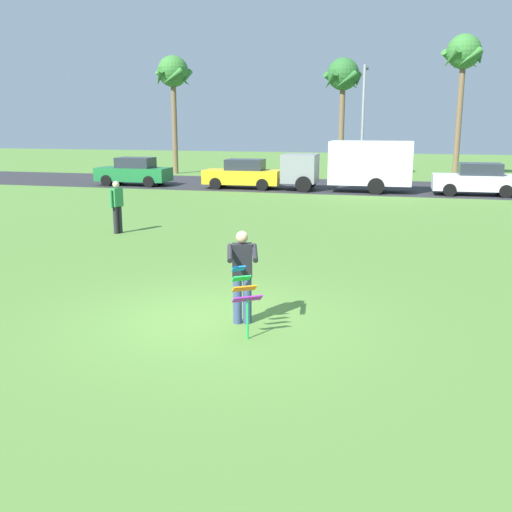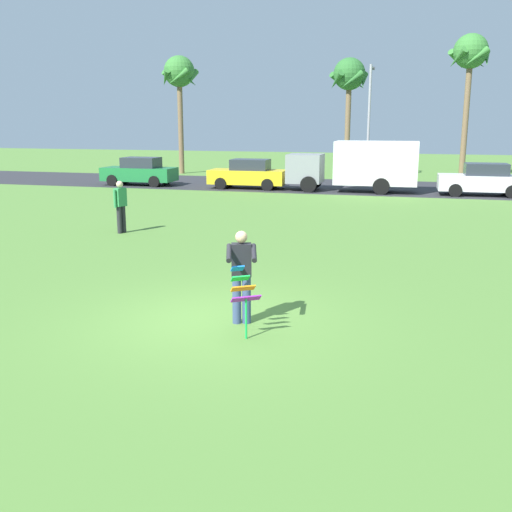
% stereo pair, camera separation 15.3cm
% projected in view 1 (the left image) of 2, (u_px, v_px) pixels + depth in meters
% --- Properties ---
extents(ground_plane, '(120.00, 120.00, 0.00)m').
position_uv_depth(ground_plane, '(214.00, 320.00, 11.12)').
color(ground_plane, '#568438').
extents(road_strip, '(120.00, 8.00, 0.01)m').
position_uv_depth(road_strip, '(347.00, 187.00, 33.58)').
color(road_strip, '#2D2D33').
rests_on(road_strip, ground).
extents(person_kite_flyer, '(0.68, 0.75, 1.73)m').
position_uv_depth(person_kite_flyer, '(242.00, 274.00, 10.73)').
color(person_kite_flyer, '#384772').
rests_on(person_kite_flyer, ground).
extents(kite_held, '(0.66, 0.73, 1.19)m').
position_uv_depth(kite_held, '(244.00, 291.00, 10.14)').
color(kite_held, blue).
rests_on(kite_held, ground).
extents(parked_car_green, '(4.21, 1.85, 1.60)m').
position_uv_depth(parked_car_green, '(134.00, 172.00, 34.07)').
color(parked_car_green, '#1E7238').
rests_on(parked_car_green, ground).
extents(parked_car_yellow, '(4.23, 1.89, 1.60)m').
position_uv_depth(parked_car_yellow, '(243.00, 174.00, 32.48)').
color(parked_car_yellow, yellow).
rests_on(parked_car_yellow, ground).
extents(parked_truck_grey_van, '(6.72, 2.17, 2.62)m').
position_uv_depth(parked_truck_grey_van, '(355.00, 165.00, 30.86)').
color(parked_truck_grey_van, gray).
rests_on(parked_truck_grey_van, ground).
extents(parked_car_white, '(4.25, 1.93, 1.60)m').
position_uv_depth(parked_car_white, '(477.00, 180.00, 29.52)').
color(parked_car_white, white).
rests_on(parked_car_white, ground).
extents(palm_tree_left_near, '(2.58, 2.71, 7.99)m').
position_uv_depth(palm_tree_left_near, '(173.00, 76.00, 40.49)').
color(palm_tree_left_near, brown).
rests_on(palm_tree_left_near, ground).
extents(palm_tree_right_near, '(2.58, 2.71, 7.71)m').
position_uv_depth(palm_tree_right_near, '(343.00, 79.00, 39.24)').
color(palm_tree_right_near, brown).
rests_on(palm_tree_right_near, ground).
extents(palm_tree_centre_far, '(2.58, 2.71, 8.86)m').
position_uv_depth(palm_tree_centre_far, '(463.00, 58.00, 36.58)').
color(palm_tree_centre_far, brown).
rests_on(palm_tree_centre_far, ground).
extents(streetlight_pole, '(0.24, 1.65, 7.00)m').
position_uv_depth(streetlight_pole, '(363.00, 115.00, 36.94)').
color(streetlight_pole, '#9E9EA3').
rests_on(streetlight_pole, ground).
extents(person_walker_near, '(0.32, 0.55, 1.73)m').
position_uv_depth(person_walker_near, '(117.00, 205.00, 19.50)').
color(person_walker_near, '#26262B').
rests_on(person_walker_near, ground).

